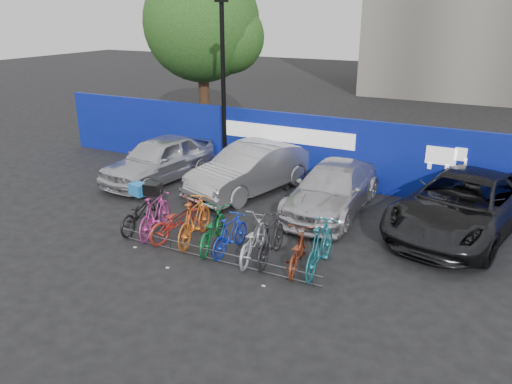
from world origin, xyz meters
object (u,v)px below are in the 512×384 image
Objects in this scene: bike_2 at (177,220)px; bike_6 at (253,239)px; bike_1 at (155,214)px; bike_5 at (230,234)px; bike_3 at (195,220)px; car_3 at (463,204)px; car_0 at (159,159)px; bike_4 at (212,229)px; lamppost at (223,85)px; bike_0 at (140,212)px; tree at (207,26)px; bike_7 at (271,239)px; car_1 at (251,169)px; bike_8 at (297,251)px; bike_rack at (214,255)px; car_2 at (333,189)px; bike_9 at (320,247)px.

bike_2 is 0.99× the size of bike_6.
bike_1 reaches higher than bike_5.
bike_2 is 0.96× the size of bike_3.
bike_2 is (-6.69, -3.86, -0.30)m from car_3.
bike_4 is at bearing -32.91° from car_0.
bike_5 is (3.33, -5.40, -2.77)m from lamppost.
bike_0 reaches higher than bike_5.
car_3 reaches higher than car_0.
bike_7 is at bearing -51.29° from tree.
bike_1 is 1.82m from bike_4.
bike_3 is at bearing -68.06° from car_1.
tree reaches higher than bike_8.
bike_4 is at bearing -60.48° from car_1.
car_1 reaches higher than bike_6.
tree is at bearing -69.09° from bike_3.
car_3 reaches higher than bike_rack.
bike_8 is (4.18, -0.06, -0.12)m from bike_1.
bike_5 is at bearing 161.57° from bike_4.
tree is at bearing -58.08° from bike_7.
bike_6 is at bearing 3.66° from bike_7.
bike_4 is at bearing -12.81° from bike_6.
car_3 is (11.90, -6.09, -4.26)m from tree.
car_2 is 2.54× the size of bike_4.
bike_7 is at bearing 169.52° from bike_3.
tree is 1.69× the size of car_0.
car_0 reaches higher than bike_4.
tree is 13.38m from bike_6.
bike_rack is 2.59m from bike_9.
car_1 is 4.29m from bike_4.
lamppost is at bearing -92.99° from bike_1.
bike_7 is at bearing -24.28° from car_0.
bike_3 is at bearing -134.51° from car_3.
bike_rack is 1.16× the size of car_2.
bike_6 is at bearing -53.79° from lamppost.
tree is 13.55m from bike_rack.
bike_9 is at bearing 171.04° from bike_3.
car_3 is 6.39m from bike_5.
bike_0 is 4.74m from bike_8.
tree is 14.03m from car_3.
bike_5 is (1.14, -0.12, -0.10)m from bike_3.
bike_6 is at bearing 171.58° from bike_0.
lamppost is at bearing 161.30° from car_2.
bike_9 is (4.00, 0.03, 0.11)m from bike_2.
car_2 is at bearing -108.26° from bike_5.
car_2 is 4.07m from bike_5.
tree is 4.07× the size of bike_0.
bike_3 reaches higher than bike_rack.
bike_rack is 2.38m from bike_1.
bike_7 is (4.43, -5.33, -2.70)m from lamppost.
bike_7 is (2.70, -4.13, -0.23)m from car_1.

